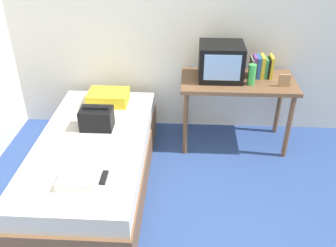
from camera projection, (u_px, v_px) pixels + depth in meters
wall_back at (188, 15)px, 3.86m from camera, size 5.20×0.10×2.60m
bed at (94, 161)px, 3.46m from camera, size 1.00×2.00×0.48m
desk at (237, 88)px, 3.82m from camera, size 1.16×0.60×0.76m
tv at (221, 61)px, 3.71m from camera, size 0.44×0.39×0.36m
water_bottle at (252, 75)px, 3.62m from camera, size 0.08×0.08×0.21m
book_row at (261, 67)px, 3.78m from camera, size 0.22×0.17×0.23m
picture_frame at (284, 81)px, 3.60m from camera, size 0.11×0.02×0.12m
pillow at (108, 97)px, 3.90m from camera, size 0.41×0.30×0.13m
handbag at (96, 119)px, 3.45m from camera, size 0.30×0.20×0.23m
magazine at (69, 164)px, 3.01m from camera, size 0.21×0.29×0.01m
remote_dark at (104, 178)px, 2.85m from camera, size 0.04×0.16×0.02m
folded_towel at (77, 180)px, 2.79m from camera, size 0.28×0.22×0.07m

